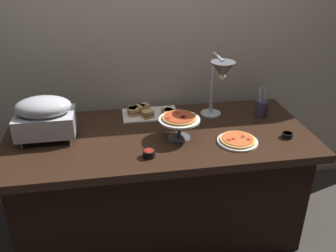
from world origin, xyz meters
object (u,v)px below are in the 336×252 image
pizza_plate_center (179,121)px  sauce_cup_far (149,153)px  sauce_cup_near (287,135)px  utensil_holder (261,108)px  chafing_dish (45,116)px  heat_lamp (220,75)px  pizza_plate_front (238,140)px  sandwich_platter (149,112)px

pizza_plate_center → sauce_cup_far: bearing=-138.0°
sauce_cup_near → sauce_cup_far: bearing=-174.4°
utensil_holder → chafing_dish: bearing=-176.1°
heat_lamp → pizza_plate_front: bearing=-78.4°
sandwich_platter → sauce_cup_far: (-0.07, -0.54, -0.00)m
pizza_plate_center → sauce_cup_far: 0.29m
pizza_plate_front → sandwich_platter: 0.66m
pizza_plate_center → sauce_cup_near: (0.65, -0.10, -0.10)m
utensil_holder → sauce_cup_near: bearing=-82.9°
pizza_plate_front → sandwich_platter: size_ratio=0.64×
pizza_plate_center → sandwich_platter: size_ratio=0.65×
heat_lamp → sauce_cup_far: bearing=-146.2°
chafing_dish → utensil_holder: chafing_dish is taller
heat_lamp → chafing_dish: bearing=-179.1°
pizza_plate_front → utensil_holder: 0.44m
sandwich_platter → sauce_cup_near: bearing=-29.6°
sauce_cup_near → sauce_cup_far: (-0.86, -0.08, 0.01)m
pizza_plate_front → chafing_dish: bearing=168.1°
sauce_cup_near → utensil_holder: utensil_holder is taller
chafing_dish → sauce_cup_far: bearing=-28.2°
heat_lamp → pizza_plate_front: 0.42m
sandwich_platter → pizza_plate_center: bearing=-68.0°
sauce_cup_far → utensil_holder: size_ratio=0.32×
pizza_plate_center → sauce_cup_near: 0.67m
sandwich_platter → chafing_dish: bearing=-160.8°
pizza_plate_center → sauce_cup_near: size_ratio=3.70×
heat_lamp → sandwich_platter: heat_lamp is taller
sauce_cup_far → utensil_holder: 0.92m
pizza_plate_front → pizza_plate_center: size_ratio=0.98×
heat_lamp → sauce_cup_far: heat_lamp is taller
sandwich_platter → utensil_holder: size_ratio=1.70×
heat_lamp → pizza_plate_center: size_ratio=1.78×
pizza_plate_center → sandwich_platter: pizza_plate_center is taller
chafing_dish → pizza_plate_front: bearing=-11.9°
heat_lamp → utensil_holder: size_ratio=1.98×
chafing_dish → sauce_cup_near: (1.44, -0.23, -0.14)m
pizza_plate_front → heat_lamp: bearing=101.6°
heat_lamp → sandwich_platter: bearing=153.8°
heat_lamp → sauce_cup_near: 0.55m
chafing_dish → sandwich_platter: bearing=19.2°
chafing_dish → pizza_plate_center: chafing_dish is taller
pizza_plate_front → pizza_plate_center: bearing=161.5°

